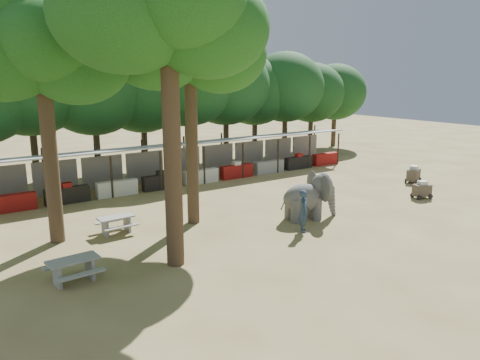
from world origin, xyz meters
TOP-DOWN VIEW (x-y plane):
  - ground at (0.00, 0.00)m, footprint 100.00×100.00m
  - vendor_stalls at (-0.00, 13.84)m, footprint 28.00×2.99m
  - yard_tree_left at (-9.13, 7.19)m, footprint 7.10×6.90m
  - yard_tree_center at (-6.13, 2.19)m, footprint 7.10×6.90m
  - yard_tree_back at (-3.13, 6.19)m, footprint 7.10×6.90m
  - backdrop_trees at (0.00, 19.00)m, footprint 46.46×5.95m
  - elephant at (1.94, 3.30)m, footprint 3.02×2.22m
  - handler at (0.39, 2.02)m, footprint 0.76×0.83m
  - picnic_table_near at (-9.56, 2.55)m, footprint 1.77×1.61m
  - picnic_table_far at (-6.58, 6.58)m, footprint 1.61×1.46m
  - cart_front at (9.85, 2.48)m, footprint 1.19×0.96m
  - cart_back at (12.88, 5.19)m, footprint 1.33×1.09m

SIDE VIEW (x-z plane):
  - ground at x=0.00m, z-range 0.00..0.00m
  - cart_front at x=9.85m, z-range -0.01..1.00m
  - picnic_table_far at x=-6.58m, z-range 0.12..0.89m
  - picnic_table_near at x=-9.56m, z-range 0.13..0.97m
  - cart_back at x=12.88m, z-range -0.01..1.11m
  - handler at x=0.39m, z-range 0.00..1.92m
  - elephant at x=1.94m, z-range 0.00..2.24m
  - vendor_stalls at x=0.00m, z-range -0.22..2.58m
  - backdrop_trees at x=0.00m, z-range 1.35..9.68m
  - yard_tree_left at x=-9.13m, z-range 2.69..13.71m
  - yard_tree_back at x=-3.13m, z-range 2.86..14.22m
  - yard_tree_center at x=-6.13m, z-range 3.19..15.23m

